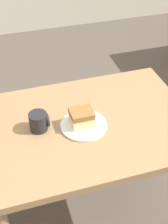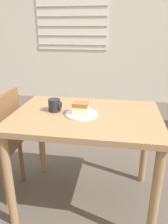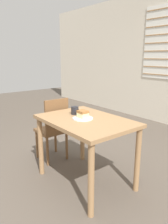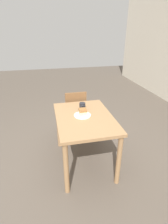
# 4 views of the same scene
# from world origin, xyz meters

# --- Properties ---
(ground_plane) EXTENTS (14.00, 14.00, 0.00)m
(ground_plane) POSITION_xyz_m (0.00, 0.00, 0.00)
(ground_plane) COLOR brown
(dining_table_near) EXTENTS (1.07, 0.75, 0.77)m
(dining_table_near) POSITION_xyz_m (-0.10, 0.22, 0.66)
(dining_table_near) COLOR #9E754C
(dining_table_near) RESTS_ON ground_plane
(chair_near_window) EXTENTS (0.37, 0.37, 0.90)m
(chair_near_window) POSITION_xyz_m (-0.81, 0.22, 0.49)
(chair_near_window) COLOR brown
(chair_near_window) RESTS_ON ground_plane
(plate) EXTENTS (0.23, 0.23, 0.01)m
(plate) POSITION_xyz_m (-0.13, 0.20, 0.78)
(plate) COLOR white
(plate) RESTS_ON dining_table_near
(cake_slice) EXTENTS (0.11, 0.10, 0.08)m
(cake_slice) POSITION_xyz_m (-0.13, 0.21, 0.83)
(cake_slice) COLOR beige
(cake_slice) RESTS_ON plate
(coffee_mug) EXTENTS (0.10, 0.09, 0.09)m
(coffee_mug) POSITION_xyz_m (-0.34, 0.25, 0.82)
(coffee_mug) COLOR #232328
(coffee_mug) RESTS_ON dining_table_near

